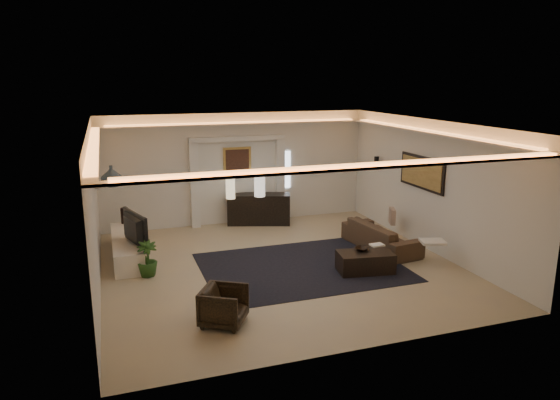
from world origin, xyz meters
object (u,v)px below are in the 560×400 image
object	(u,v)px
coffee_table	(365,262)
armchair	(224,306)
console	(259,209)
sofa	(381,236)

from	to	relation	value
coffee_table	armchair	xyz separation A→B (m)	(-3.16, -1.28, 0.10)
console	armchair	bearing A→B (deg)	-93.78
sofa	armchair	xyz separation A→B (m)	(-4.17, -2.44, 0.01)
console	armchair	distance (m)	5.68
console	coffee_table	xyz separation A→B (m)	(1.03, -3.98, -0.20)
console	sofa	distance (m)	3.48
sofa	armchair	size ratio (longest dim) A/B	3.04
sofa	armchair	world-z (taller)	armchair
console	coffee_table	size ratio (longest dim) A/B	1.50
sofa	armchair	distance (m)	4.83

